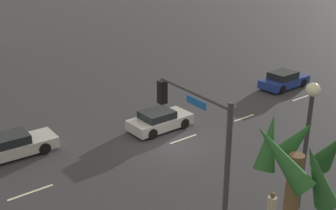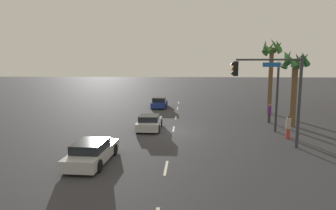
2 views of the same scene
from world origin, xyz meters
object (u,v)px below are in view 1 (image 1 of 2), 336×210
Objects in this scene: car_2 at (12,146)px; palm_tree_2 at (296,182)px; car_0 at (160,120)px; traffic_signal at (201,140)px; streetlamp at (309,123)px; car_1 at (284,80)px.

palm_tree_2 reaches higher than car_2.
traffic_signal reaches higher than car_0.
car_0 is at bearing 165.78° from car_2.
car_2 is at bearing -14.22° from car_0.
car_0 is 8.61m from car_2.
streetlamp is 0.82× the size of palm_tree_2.
streetlamp reaches higher than car_2.
streetlamp reaches higher than car_1.
palm_tree_2 is (18.53, 14.10, 4.53)m from car_1.
traffic_signal is at bearing 108.77° from car_2.
streetlamp is at bearing 39.83° from car_1.
car_1 is 0.76× the size of streetlamp.
palm_tree_2 is at bearing 30.91° from streetlamp.
car_2 is at bearing -56.71° from streetlamp.
car_1 reaches higher than car_2.
car_0 is 0.57× the size of palm_tree_2.
car_2 is 0.81× the size of streetlamp.
car_1 is 19.79m from traffic_signal.
car_2 reaches higher than car_0.
car_1 is 23.72m from palm_tree_2.
car_0 is 10.87m from streetlamp.
car_0 is 15.66m from palm_tree_2.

